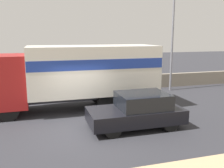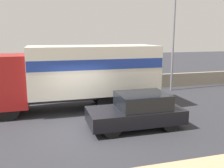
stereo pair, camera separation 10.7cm
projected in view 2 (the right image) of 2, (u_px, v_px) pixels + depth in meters
name	position (u px, v px, depth m)	size (l,w,h in m)	color
ground_plane	(85.00, 129.00, 10.09)	(80.00, 80.00, 0.00)	#2D2D33
stone_wall_backdrop	(68.00, 86.00, 16.34)	(60.00, 0.35, 0.97)	gray
street_lamp	(174.00, 24.00, 16.37)	(0.56, 0.28, 7.80)	slate
box_truck	(81.00, 72.00, 12.52)	(8.13, 2.57, 3.22)	maroon
car_hatchback	(137.00, 111.00, 10.17)	(3.86, 1.80, 1.43)	black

